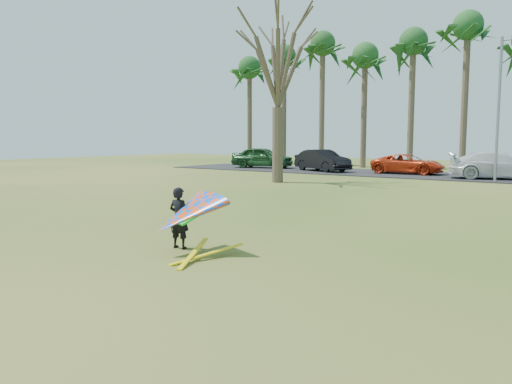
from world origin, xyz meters
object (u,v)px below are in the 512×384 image
Objects in this scene: car_0 at (262,157)px; car_2 at (408,164)px; streetlight at (502,102)px; car_1 at (322,160)px; car_3 at (498,165)px; bare_tree_left at (278,58)px; kite_flyer at (185,215)px.

car_0 is 1.05× the size of car_2.
car_0 is at bearing 170.78° from streetlight.
car_3 reaches higher than car_1.
car_1 is 1.00× the size of car_2.
bare_tree_left reaches higher than car_0.
car_3 is at bearing 86.07° from kite_flyer.
kite_flyer is at bearing -162.57° from car_0.
kite_flyer reaches higher than car_0.
kite_flyer is (16.23, -25.67, -0.08)m from car_0.
kite_flyer reaches higher than car_3.
car_0 is 2.11× the size of kite_flyer.
kite_flyer is at bearing -135.28° from car_1.
streetlight reaches higher than car_0.
kite_flyer is at bearing -172.92° from car_2.
streetlight is 4.17m from car_3.
bare_tree_left is at bearing 157.08° from car_2.
car_0 is at bearing 69.64° from car_3.
bare_tree_left is 14.22m from car_0.
car_3 is at bearing -107.71° from car_0.
car_2 is (6.09, 0.95, -0.12)m from car_1.
car_1 is (-2.21, 9.26, -6.06)m from bare_tree_left.
car_1 is 2.01× the size of kite_flyer.
car_3 is at bearing 100.65° from streetlight.
kite_flyer is at bearing -62.81° from bare_tree_left.
car_3 is (17.93, -0.89, -0.05)m from car_0.
kite_flyer is (-2.09, -22.70, -3.63)m from streetlight.
bare_tree_left is 12.58m from streetlight.
car_0 is (-8.16, 9.98, -6.00)m from bare_tree_left.
car_1 is (5.96, -0.72, -0.07)m from car_0.
kite_flyer is (-1.70, -24.78, -0.03)m from car_3.
car_3 is at bearing -102.89° from car_2.
bare_tree_left is at bearing -155.58° from car_0.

